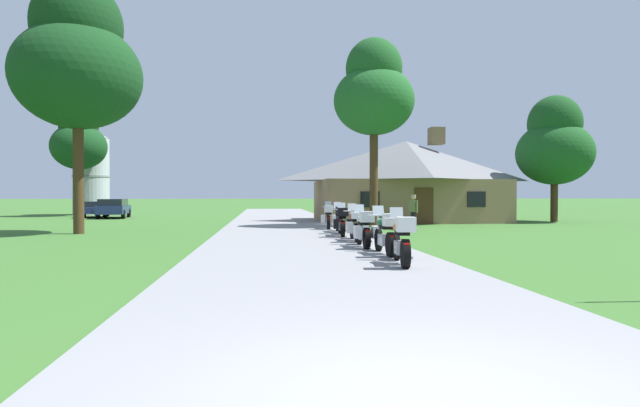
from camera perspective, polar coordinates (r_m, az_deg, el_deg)
name	(u,v)px	position (r m, az deg, el deg)	size (l,w,h in m)	color
ground_plane	(290,231)	(23.90, -3.34, -3.06)	(500.00, 500.00, 0.00)	#386628
asphalt_driveway	(292,234)	(21.90, -3.07, -3.35)	(6.40, 80.00, 0.06)	gray
motorcycle_orange_nearest_to_camera	(402,240)	(11.94, 9.04, -4.06)	(0.73, 2.08, 1.30)	black
motorcycle_green_second_in_row	(386,234)	(13.96, 7.29, -3.34)	(0.66, 2.08, 1.30)	black
motorcycle_silver_third_in_row	(364,230)	(15.77, 4.90, -2.89)	(0.74, 2.08, 1.30)	black
motorcycle_red_fourth_in_row	(356,225)	(18.00, 3.97, -2.42)	(0.77, 2.08, 1.30)	black
motorcycle_blue_fifth_in_row	(342,222)	(20.12, 2.50, -2.07)	(0.86, 2.08, 1.30)	black
motorcycle_blue_sixth_in_row	(339,219)	(22.28, 2.13, -1.76)	(0.66, 2.08, 1.30)	black
motorcycle_black_farthest_in_row	(328,217)	(24.54, 0.94, -1.54)	(0.86, 2.08, 1.30)	black
stone_lodge	(406,180)	(33.63, 9.50, 2.59)	(11.87, 7.89, 6.05)	#896B4C
bystander_olive_shirt_near_lodge	(414,210)	(24.92, 10.32, -0.73)	(0.36, 0.50, 1.69)	black
tree_left_far	(79,141)	(45.80, -25.15, 6.33)	(4.30, 4.30, 8.91)	#422D19
tree_by_lodge_front	(374,92)	(27.73, 5.99, 12.18)	(4.23, 4.23, 9.90)	#422D19
tree_right_of_lodge	(555,144)	(35.56, 24.54, 5.97)	(4.65, 4.65, 7.91)	#422D19
tree_left_near	(78,61)	(25.08, -25.26, 14.06)	(5.34, 5.34, 10.92)	#422D19
metal_silo_distant	(91,172)	(48.58, -24.01, 3.19)	(3.06, 3.06, 7.33)	#B2B7BC
parked_navy_suv_far_left	(114,207)	(40.44, -21.88, -0.41)	(2.37, 4.78, 1.40)	navy
parked_navy_sedan_far_left	(95,209)	(42.61, -23.70, -0.54)	(2.71, 4.50, 1.20)	navy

